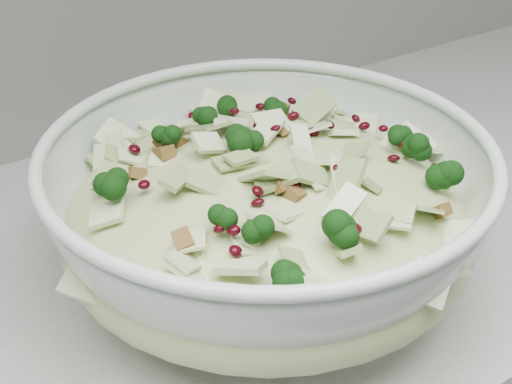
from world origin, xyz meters
TOP-DOWN VIEW (x-y plane):
  - mixing_bowl at (-0.07, 1.60)m, footprint 0.47×0.47m
  - salad at (-0.07, 1.60)m, footprint 0.40×0.40m

SIDE VIEW (x-z plane):
  - mixing_bowl at x=-0.07m, z-range 0.90..1.06m
  - salad at x=-0.07m, z-range 0.93..1.08m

